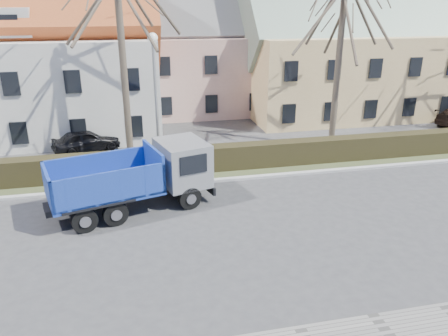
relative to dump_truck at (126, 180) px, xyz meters
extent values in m
plane|color=#3B3B3D|center=(2.22, -2.30, -1.40)|extent=(120.00, 120.00, 0.00)
cube|color=#ACABAB|center=(2.22, 2.30, -1.34)|extent=(80.00, 0.30, 0.12)
cube|color=#3B4526|center=(2.22, 3.90, -1.35)|extent=(80.00, 3.00, 0.10)
cube|color=black|center=(2.22, 3.70, -0.75)|extent=(60.00, 0.90, 1.30)
imported|color=black|center=(-2.29, 8.52, -0.74)|extent=(4.16, 2.69, 1.32)
camera|label=1|loc=(0.41, -17.22, 6.99)|focal=35.00mm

